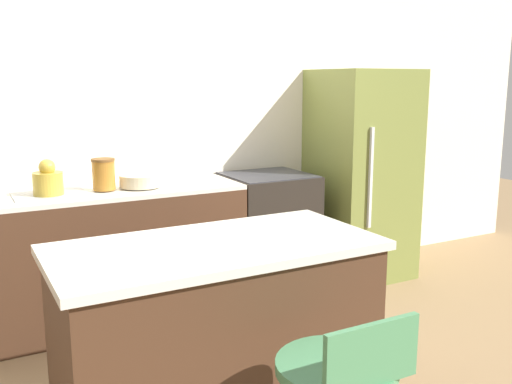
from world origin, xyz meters
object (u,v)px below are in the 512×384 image
object	(u,v)px
mixing_bowl	(140,181)
oven_range	(268,233)
kettle	(48,181)
refrigerator	(361,175)

from	to	relation	value
mixing_bowl	oven_range	bearing A→B (deg)	1.95
kettle	mixing_bowl	size ratio (longest dim) A/B	0.81
oven_range	kettle	world-z (taller)	kettle
oven_range	kettle	distance (m)	1.69
oven_range	mixing_bowl	size ratio (longest dim) A/B	3.32
refrigerator	mixing_bowl	xyz separation A→B (m)	(-1.87, 0.02, 0.11)
refrigerator	kettle	distance (m)	2.46
oven_range	kettle	xyz separation A→B (m)	(-1.60, -0.03, 0.55)
oven_range	refrigerator	world-z (taller)	refrigerator
oven_range	refrigerator	distance (m)	0.95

